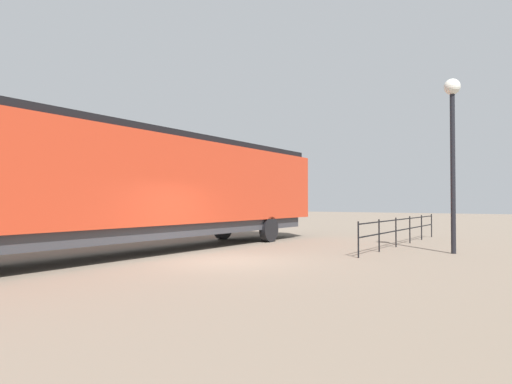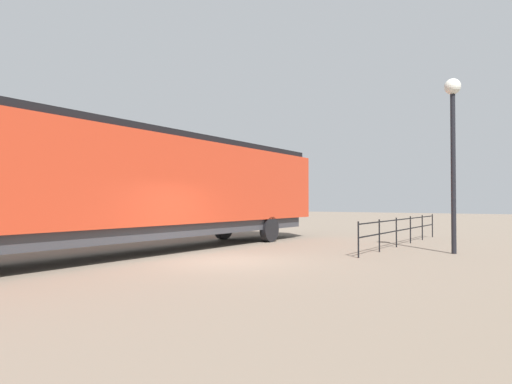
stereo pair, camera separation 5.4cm
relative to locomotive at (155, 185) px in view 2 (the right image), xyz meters
The scene contains 4 objects.
ground_plane 4.23m from the locomotive, ahead, with size 120.00×120.00×0.00m, color #756656.
locomotive is the anchor object (origin of this frame).
lamp_post 10.37m from the locomotive, 30.77° to the left, with size 0.54×0.54×5.92m.
platform_fence 9.88m from the locomotive, 48.19° to the left, with size 0.05×9.90×1.13m.
Camera 2 is at (8.22, -10.55, 1.76)m, focal length 31.68 mm.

